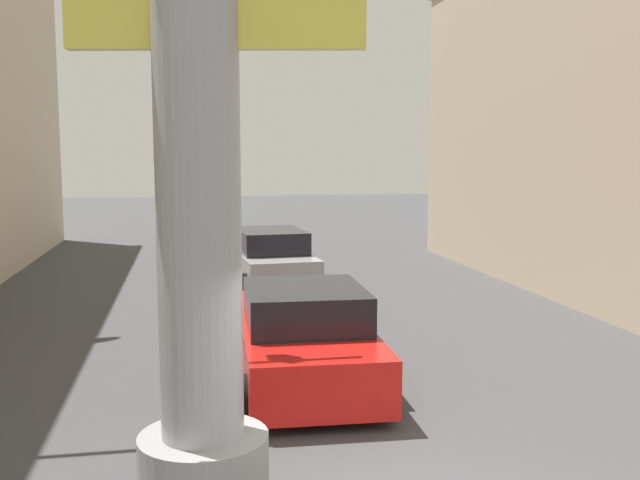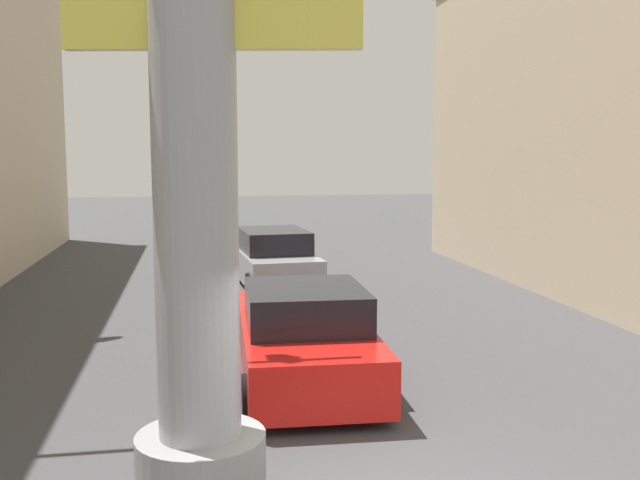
{
  "view_description": "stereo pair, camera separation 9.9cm",
  "coord_description": "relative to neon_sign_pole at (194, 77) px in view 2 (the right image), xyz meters",
  "views": [
    {
      "loc": [
        -1.88,
        -6.17,
        3.62
      ],
      "look_at": [
        0.0,
        4.02,
        2.37
      ],
      "focal_mm": 40.0,
      "sensor_mm": 36.0,
      "label": 1
    },
    {
      "loc": [
        -1.79,
        -6.19,
        3.62
      ],
      "look_at": [
        0.0,
        4.02,
        2.37
      ],
      "focal_mm": 40.0,
      "sensor_mm": 36.0,
      "label": 2
    }
  ],
  "objects": [
    {
      "name": "car_lead",
      "position": [
        1.66,
        3.85,
        -3.68
      ],
      "size": [
        2.23,
        5.21,
        1.56
      ],
      "color": "black",
      "rests_on": "ground"
    },
    {
      "name": "neon_sign_pole",
      "position": [
        0.0,
        0.0,
        0.0
      ],
      "size": [
        3.3,
        1.37,
        9.91
      ],
      "color": "#9E9EA3",
      "rests_on": "ground"
    },
    {
      "name": "ground_plane",
      "position": [
        1.78,
        8.91,
        -4.38
      ],
      "size": [
        93.4,
        93.4,
        0.0
      ],
      "primitive_type": "plane",
      "color": "#424244"
    },
    {
      "name": "car_far",
      "position": [
        2.1,
        12.16,
        -3.65
      ],
      "size": [
        2.28,
        4.59,
        1.56
      ],
      "color": "black",
      "rests_on": "ground"
    }
  ]
}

